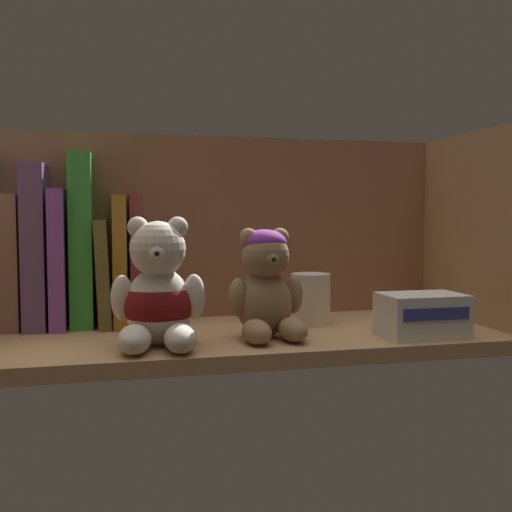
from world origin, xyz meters
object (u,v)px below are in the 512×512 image
object	(u,v)px
pillar_candle	(311,299)
book_1	(9,262)
book_5	(103,272)
teddy_bear_larger	(158,296)
book_4	(82,240)
book_6	(119,260)
book_2	(37,246)
small_product_box	(422,315)
book_7	(135,259)
teddy_bear_smaller	(266,286)
book_3	(60,258)

from	to	relation	value
pillar_candle	book_1	bearing A→B (deg)	170.96
book_5	teddy_bear_larger	distance (cm)	18.46
book_4	book_6	size ratio (longest dim) A/B	1.32
book_2	book_5	distance (cm)	9.99
book_4	teddy_bear_larger	distance (cm)	20.64
book_6	small_product_box	xyz separation A→B (cm)	(39.10, -19.05, -6.62)
book_1	book_6	world-z (taller)	same
book_5	small_product_box	size ratio (longest dim) A/B	1.42
book_6	pillar_candle	distance (cm)	29.03
book_5	book_7	xyz separation A→B (cm)	(4.68, 0.00, 1.83)
book_1	teddy_bear_smaller	world-z (taller)	book_1
pillar_candle	small_product_box	world-z (taller)	pillar_candle
book_2	book_7	size ratio (longest dim) A/B	1.22
book_6	pillar_candle	xyz separation A→B (cm)	(27.63, -6.83, -5.72)
book_2	book_4	size ratio (longest dim) A/B	0.94
book_1	book_7	world-z (taller)	same
book_3	book_7	distance (cm)	10.77
book_1	small_product_box	world-z (taller)	book_1
book_6	teddy_bear_smaller	size ratio (longest dim) A/B	1.31
book_7	teddy_bear_smaller	world-z (taller)	book_7
book_4	small_product_box	bearing A→B (deg)	-23.22
small_product_box	book_2	bearing A→B (deg)	159.38
book_1	teddy_bear_smaller	distance (cm)	37.21
book_1	small_product_box	size ratio (longest dim) A/B	1.75
book_5	book_1	bearing A→B (deg)	180.00
book_1	book_7	bearing A→B (deg)	0.00
book_4	book_2	bearing A→B (deg)	180.00
book_1	book_3	distance (cm)	6.85
book_2	small_product_box	world-z (taller)	book_2
book_2	pillar_candle	world-z (taller)	book_2
book_2	teddy_bear_smaller	size ratio (longest dim) A/B	1.61
book_2	small_product_box	bearing A→B (deg)	-20.62
book_1	book_2	world-z (taller)	book_2
book_1	book_2	xyz separation A→B (cm)	(3.75, 0.00, 2.15)
book_6	book_7	size ratio (longest dim) A/B	0.99
book_5	teddy_bear_smaller	world-z (taller)	book_5
pillar_candle	book_7	bearing A→B (deg)	164.89
book_1	pillar_candle	bearing A→B (deg)	-9.04
teddy_bear_larger	book_3	bearing A→B (deg)	127.05
small_product_box	book_3	bearing A→B (deg)	158.16
book_5	small_product_box	distance (cm)	45.87
book_6	book_7	distance (cm)	2.34
book_2	book_3	bearing A→B (deg)	0.00
book_1	book_7	xyz separation A→B (cm)	(17.61, 0.00, 0.03)
book_1	book_5	xyz separation A→B (cm)	(12.93, 0.00, -1.80)
book_4	small_product_box	world-z (taller)	book_4
small_product_box	pillar_candle	bearing A→B (deg)	133.19
book_5	pillar_candle	world-z (taller)	book_5
book_2	small_product_box	xyz separation A→B (cm)	(50.62, -19.05, -8.81)
book_2	book_6	distance (cm)	11.73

